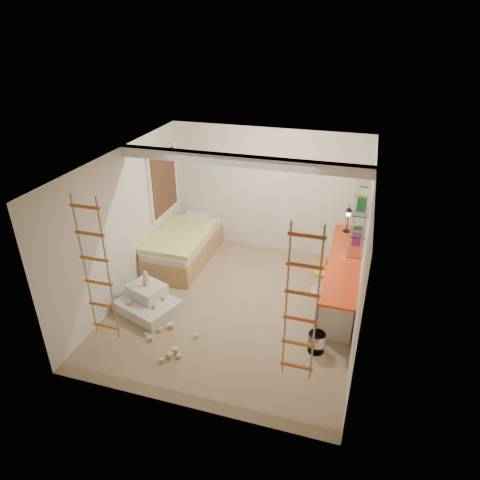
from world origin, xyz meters
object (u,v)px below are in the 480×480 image
(play_platform, at_px, (148,302))
(bed, at_px, (184,246))
(desk, at_px, (342,276))
(swivel_chair, at_px, (323,279))

(play_platform, bearing_deg, bed, 92.74)
(desk, bearing_deg, bed, 173.51)
(desk, relative_size, swivel_chair, 3.69)
(swivel_chair, height_order, play_platform, swivel_chair)
(play_platform, bearing_deg, desk, 23.94)
(desk, bearing_deg, swivel_chair, 179.52)
(desk, xyz_separation_m, play_platform, (-3.11, -1.38, -0.24))
(play_platform, bearing_deg, swivel_chair, 26.34)
(bed, xyz_separation_m, swivel_chair, (2.88, -0.36, -0.05))
(swivel_chair, bearing_deg, desk, -0.48)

